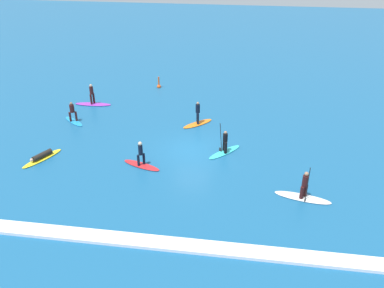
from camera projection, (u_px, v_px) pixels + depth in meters
ground_plane at (192, 150)px, 27.41m from camera, size 120.00×120.00×0.00m
surfer_on_orange_board at (198, 119)px, 30.85m from camera, size 2.44×2.43×1.88m
surfer_on_yellow_board at (42, 157)px, 26.29m from camera, size 1.91×3.01×0.46m
surfer_on_red_board at (141, 161)px, 25.41m from camera, size 2.76×1.55×1.78m
surfer_on_white_board at (304, 192)px, 22.33m from camera, size 3.27×1.39×2.33m
surfer_on_teal_board at (225, 147)px, 26.93m from camera, size 2.36×2.58×2.17m
surfer_on_purple_board at (93, 100)px, 34.31m from camera, size 3.20×0.90×1.88m
surfer_on_blue_board at (73, 116)px, 31.20m from camera, size 2.29×1.98×1.68m
marker_buoy at (159, 85)px, 38.13m from camera, size 0.39×0.39×1.17m
wave_crest at (164, 243)px, 19.17m from camera, size 21.12×0.90×0.18m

